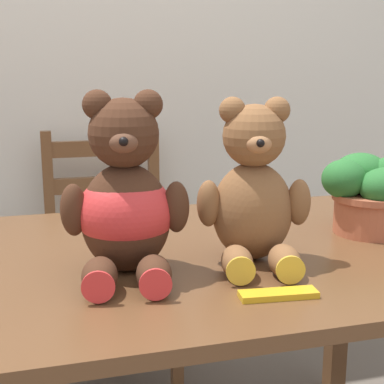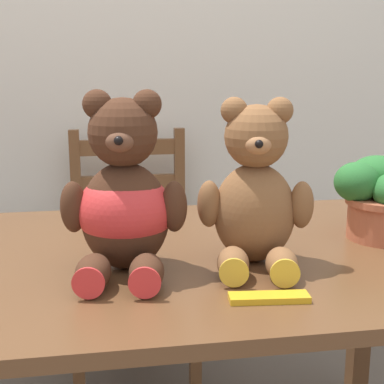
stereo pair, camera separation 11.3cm
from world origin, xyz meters
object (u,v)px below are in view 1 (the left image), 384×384
Objects in this scene: teddy_bear_left at (125,202)px; teddy_bear_right at (254,192)px; chocolate_bar at (278,294)px; wooden_chair_behind at (109,257)px; potted_plant at (370,192)px.

teddy_bear_left is 1.05× the size of teddy_bear_right.
chocolate_bar is (-0.03, -0.21, -0.15)m from teddy_bear_right.
teddy_bear_left reaches higher than teddy_bear_right.
teddy_bear_left is (-0.06, -0.88, 0.42)m from wooden_chair_behind.
potted_plant is at bearing -161.01° from teddy_bear_left.
teddy_bear_left is 1.48× the size of potted_plant.
wooden_chair_behind is 0.97m from teddy_bear_left.
wooden_chair_behind is 1.03m from potted_plant.
wooden_chair_behind is 3.65× the size of potted_plant.
wooden_chair_behind is at bearing 100.08° from chocolate_bar.
teddy_bear_left reaches higher than potted_plant.
teddy_bear_right is at bearing -172.28° from teddy_bear_left.
wooden_chair_behind is 2.57× the size of teddy_bear_right.
teddy_bear_left is 0.36m from chocolate_bar.
teddy_bear_left reaches higher than chocolate_bar.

